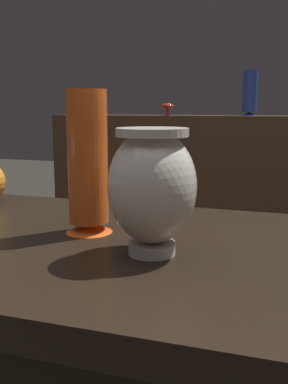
% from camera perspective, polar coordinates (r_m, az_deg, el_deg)
% --- Properties ---
extents(back_display_shelf, '(2.60, 0.40, 0.99)m').
position_cam_1_polar(back_display_shelf, '(3.00, 12.90, -0.00)').
color(back_display_shelf, '#422D1E').
rests_on(back_display_shelf, ground_plane).
extents(vase_centerpiece, '(0.15, 0.15, 0.21)m').
position_cam_1_polar(vase_centerpiece, '(0.73, 1.04, 0.73)').
color(vase_centerpiece, silver).
rests_on(vase_centerpiece, display_plinth).
extents(vase_tall_behind, '(0.09, 0.09, 0.28)m').
position_cam_1_polar(vase_tall_behind, '(0.86, -7.21, 3.51)').
color(vase_tall_behind, '#E55B1E').
rests_on(vase_tall_behind, display_plinth).
extents(shelf_vase_center, '(0.10, 0.10, 0.28)m').
position_cam_1_polar(shelf_vase_center, '(2.94, 13.42, 12.19)').
color(shelf_vase_center, '#2D429E').
rests_on(shelf_vase_center, back_display_shelf).
extents(shelf_vase_left, '(0.09, 0.09, 0.08)m').
position_cam_1_polar(shelf_vase_left, '(2.97, 3.05, 10.87)').
color(shelf_vase_left, red).
rests_on(shelf_vase_left, back_display_shelf).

